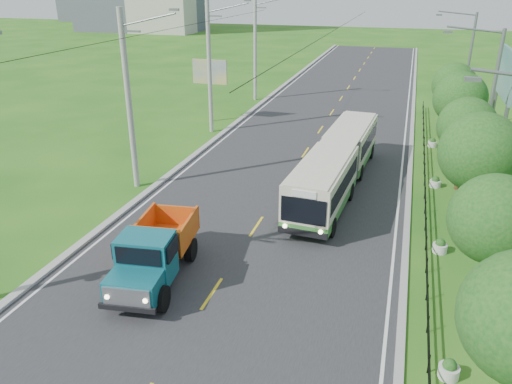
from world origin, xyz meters
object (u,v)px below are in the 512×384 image
at_px(pole_far, 255,48).
at_px(tree_third, 480,156).
at_px(planter_far, 432,143).
at_px(bus, 337,161).
at_px(billboard_right, 505,81).
at_px(planter_near, 440,246).
at_px(tree_fifth, 460,101).
at_px(tree_fourth, 467,129).
at_px(dump_truck, 154,250).
at_px(streetlight_far, 466,67).
at_px(planter_front, 449,370).
at_px(tree_second, 495,223).
at_px(pole_near, 129,101).
at_px(streetlight_mid, 487,107).
at_px(billboard_left, 210,76).
at_px(pole_mid, 210,67).
at_px(planter_mid, 435,182).
at_px(tree_back, 454,87).

height_order(pole_far, tree_third, pole_far).
bearing_deg(planter_far, bus, -119.16).
height_order(planter_far, billboard_right, billboard_right).
bearing_deg(planter_near, tree_fifth, 84.92).
relative_size(tree_fourth, planter_near, 8.06).
xyz_separation_m(pole_far, billboard_right, (20.56, -13.00, 0.25)).
relative_size(planter_near, planter_far, 1.00).
distance_m(pole_far, tree_fifth, 22.25).
bearing_deg(dump_truck, billboard_right, 45.70).
bearing_deg(streetlight_far, planter_far, -108.80).
bearing_deg(planter_front, tree_fourth, 85.55).
xyz_separation_m(pole_far, planter_near, (16.86, -27.00, -4.81)).
bearing_deg(tree_second, planter_far, 93.62).
bearing_deg(tree_fourth, streetlight_far, 86.75).
relative_size(pole_near, streetlight_mid, 1.10).
bearing_deg(tree_fourth, tree_second, -90.00).
xyz_separation_m(pole_far, billboard_left, (-1.24, -9.00, -1.23)).
xyz_separation_m(pole_mid, dump_truck, (5.71, -20.67, -3.74)).
bearing_deg(tree_second, pole_near, 159.26).
xyz_separation_m(streetlight_mid, bus, (-7.60, -1.97, -3.22)).
xyz_separation_m(streetlight_mid, dump_truck, (-13.20, -13.67, -3.55)).
distance_m(pole_far, dump_truck, 33.38).
distance_m(planter_near, planter_far, 16.00).
distance_m(planter_front, billboard_left, 31.88).
distance_m(pole_near, pole_mid, 12.00).
bearing_deg(planter_mid, pole_mid, 157.46).
relative_size(tree_second, streetlight_far, 0.58).
relative_size(planter_near, billboard_left, 0.13).
xyz_separation_m(tree_fourth, dump_truck, (-12.41, -13.81, -2.23)).
height_order(planter_mid, dump_truck, dump_truck).
relative_size(billboard_left, dump_truck, 0.88).
relative_size(planter_front, planter_far, 1.00).
height_order(pole_far, bus, pole_far).
height_order(tree_third, bus, tree_third).
relative_size(pole_mid, pole_far, 1.00).
bearing_deg(planter_far, tree_second, -86.38).
xyz_separation_m(tree_third, billboard_right, (2.44, 11.86, 1.36)).
distance_m(tree_fourth, tree_fifth, 6.01).
distance_m(pole_near, billboard_left, 15.10).
xyz_separation_m(tree_fourth, streetlight_far, (0.79, 13.86, 1.32)).
bearing_deg(tree_second, dump_truck, -171.69).
bearing_deg(bus, planter_far, 64.61).
relative_size(pole_far, streetlight_mid, 1.10).
distance_m(tree_second, billboard_left, 29.20).
xyz_separation_m(pole_mid, planter_near, (16.86, -15.00, -4.81)).
bearing_deg(tree_back, planter_front, -92.56).
xyz_separation_m(planter_mid, billboard_left, (-18.10, 10.00, 3.58)).
bearing_deg(pole_mid, tree_third, -35.36).
height_order(pole_mid, tree_fifth, pole_mid).
bearing_deg(tree_back, streetlight_mid, -86.30).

